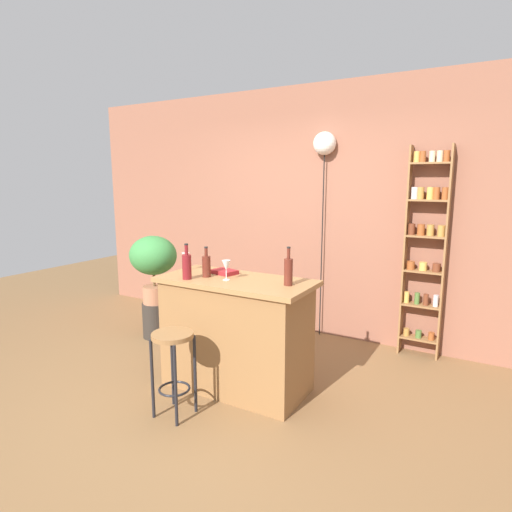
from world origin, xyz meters
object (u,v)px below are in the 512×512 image
bottle_soda_blue (288,271)px  wine_glass_center (186,258)px  spice_shelf (425,246)px  plant_stool (156,320)px  wine_glass_left (226,266)px  cookbook (225,272)px  potted_plant (153,260)px  bottle_sauce_amber (206,266)px  bottle_olive_oil (187,266)px  pendant_globe_light (325,145)px  bar_stool (173,355)px

bottle_soda_blue → wine_glass_center: bottle_soda_blue is taller
spice_shelf → plant_stool: 2.99m
wine_glass_left → cookbook: 0.25m
potted_plant → bottle_sauce_amber: bottle_sauce_amber is taller
spice_shelf → potted_plant: bearing=-160.3°
potted_plant → wine_glass_center: size_ratio=4.65×
bottle_olive_oil → pendant_globe_light: 2.10m
spice_shelf → cookbook: bearing=-135.7°
spice_shelf → wine_glass_left: bearing=-129.2°
bottle_sauce_amber → wine_glass_left: bottle_sauce_amber is taller
spice_shelf → bottle_soda_blue: (-0.77, -1.48, -0.05)m
wine_glass_center → cookbook: 0.40m
bottle_soda_blue → pendant_globe_light: 1.88m
bar_stool → bottle_sauce_amber: (-0.09, 0.55, 0.58)m
bottle_sauce_amber → bottle_olive_oil: bearing=-121.4°
wine_glass_center → cookbook: (0.38, 0.06, -0.10)m
wine_glass_left → pendant_globe_light: (0.20, 1.61, 1.05)m
potted_plant → bottle_olive_oil: bottle_olive_oil is taller
cookbook → spice_shelf: bearing=58.2°
pendant_globe_light → potted_plant: bearing=-148.1°
potted_plant → bar_stool: bearing=-42.3°
bar_stool → spice_shelf: size_ratio=0.31×
plant_stool → bottle_sauce_amber: 1.58m
bottle_sauce_amber → plant_stool: bearing=152.9°
plant_stool → bottle_olive_oil: bottle_olive_oil is taller
plant_stool → bottle_soda_blue: 2.16m
spice_shelf → bottle_olive_oil: spice_shelf is taller
bottle_soda_blue → wine_glass_left: (-0.52, -0.09, 0.00)m
spice_shelf → bar_stool: bearing=-123.8°
bottle_olive_oil → wine_glass_center: (-0.22, 0.26, 0.01)m
bottle_olive_oil → plant_stool: bearing=145.5°
wine_glass_left → bar_stool: bearing=-103.1°
potted_plant → bottle_olive_oil: 1.34m
plant_stool → wine_glass_center: 1.33m
wine_glass_left → bottle_sauce_amber: bearing=176.4°
bottle_soda_blue → cookbook: size_ratio=1.44×
cookbook → pendant_globe_light: bearing=90.4°
bottle_sauce_amber → cookbook: bottle_sauce_amber is taller
wine_glass_center → cookbook: bearing=9.0°
plant_stool → pendant_globe_light: 2.69m
spice_shelf → wine_glass_left: size_ratio=12.79×
potted_plant → bottle_olive_oil: bearing=-34.5°
bottle_soda_blue → cookbook: bottle_soda_blue is taller
bar_stool → bottle_soda_blue: bearing=44.5°
plant_stool → potted_plant: bearing=-26.6°
plant_stool → potted_plant: size_ratio=0.52×
bottle_sauce_amber → bottle_soda_blue: bearing=6.4°
bottle_sauce_amber → pendant_globe_light: 1.97m
bottle_olive_oil → cookbook: bearing=63.7°
bottle_sauce_amber → wine_glass_left: (0.21, -0.01, 0.02)m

